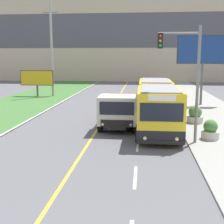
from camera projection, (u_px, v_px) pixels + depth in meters
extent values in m
cube|color=silver|center=(135.00, 177.00, 12.56)|extent=(0.12, 2.40, 0.01)
cube|color=silver|center=(138.00, 145.00, 17.06)|extent=(0.12, 2.40, 0.01)
cube|color=silver|center=(139.00, 127.00, 21.57)|extent=(0.12, 2.40, 0.01)
cube|color=silver|center=(140.00, 115.00, 26.08)|extent=(0.12, 2.40, 0.01)
cube|color=silver|center=(140.00, 106.00, 30.58)|extent=(0.12, 2.40, 0.01)
cube|color=silver|center=(141.00, 100.00, 35.09)|extent=(0.12, 2.40, 0.01)
cube|color=silver|center=(141.00, 95.00, 39.59)|extent=(0.12, 2.40, 0.01)
cube|color=silver|center=(142.00, 91.00, 44.10)|extent=(0.12, 2.40, 0.01)
cube|color=silver|center=(142.00, 88.00, 48.61)|extent=(0.12, 2.40, 0.01)
cube|color=#BCAD93|center=(129.00, 34.00, 62.92)|extent=(80.00, 8.00, 18.44)
cube|color=#4C4C56|center=(128.00, 30.00, 58.91)|extent=(80.00, 0.04, 6.45)
cube|color=yellow|center=(159.00, 111.00, 18.75)|extent=(2.52, 5.52, 2.60)
cube|color=black|center=(158.00, 126.00, 18.91)|extent=(2.54, 5.54, 0.70)
cube|color=black|center=(159.00, 104.00, 18.68)|extent=(2.55, 5.08, 0.91)
cube|color=gray|center=(159.00, 88.00, 18.51)|extent=(2.14, 4.97, 0.08)
cube|color=yellow|center=(155.00, 97.00, 25.04)|extent=(2.52, 5.52, 2.60)
cube|color=black|center=(155.00, 109.00, 25.21)|extent=(2.54, 5.54, 0.70)
cube|color=black|center=(155.00, 92.00, 24.97)|extent=(2.55, 5.08, 0.91)
cube|color=gray|center=(156.00, 80.00, 24.80)|extent=(2.14, 4.97, 0.08)
cube|color=#474747|center=(157.00, 103.00, 21.89)|extent=(2.32, 0.90, 2.39)
cube|color=black|center=(162.00, 112.00, 15.96)|extent=(2.22, 0.04, 0.96)
cube|color=black|center=(161.00, 142.00, 16.22)|extent=(2.47, 0.06, 0.20)
sphere|color=#F4EAB2|center=(145.00, 138.00, 16.26)|extent=(0.20, 0.20, 0.20)
sphere|color=#F4EAB2|center=(177.00, 139.00, 16.10)|extent=(0.20, 0.20, 0.20)
cube|color=white|center=(162.00, 98.00, 15.83)|extent=(1.39, 0.04, 0.28)
cylinder|color=black|center=(138.00, 134.00, 17.54)|extent=(0.28, 1.00, 1.00)
cylinder|color=black|center=(181.00, 135.00, 17.30)|extent=(0.28, 1.00, 1.00)
cylinder|color=black|center=(139.00, 122.00, 20.79)|extent=(0.28, 1.00, 1.00)
cylinder|color=black|center=(175.00, 122.00, 20.55)|extent=(0.28, 1.00, 1.00)
cylinder|color=black|center=(140.00, 109.00, 25.89)|extent=(0.28, 1.00, 1.00)
cylinder|color=black|center=(169.00, 109.00, 25.65)|extent=(0.28, 1.00, 1.00)
cube|color=black|center=(120.00, 119.00, 21.99)|extent=(1.11, 6.02, 0.20)
cube|color=beige|center=(118.00, 109.00, 20.03)|extent=(2.47, 2.36, 1.77)
cube|color=black|center=(117.00, 108.00, 18.80)|extent=(2.10, 0.04, 0.80)
cube|color=black|center=(117.00, 124.00, 18.96)|extent=(1.98, 0.06, 0.44)
sphere|color=silver|center=(103.00, 124.00, 19.05)|extent=(0.18, 0.18, 0.18)
sphere|color=silver|center=(131.00, 125.00, 18.87)|extent=(0.18, 0.18, 0.18)
cube|color=orange|center=(122.00, 113.00, 23.24)|extent=(2.35, 3.40, 0.12)
cube|color=orange|center=(107.00, 105.00, 23.24)|extent=(0.12, 3.40, 1.39)
cube|color=orange|center=(137.00, 105.00, 23.02)|extent=(0.12, 3.40, 1.39)
cube|color=orange|center=(120.00, 109.00, 21.52)|extent=(2.35, 0.12, 1.39)
cube|color=orange|center=(123.00, 102.00, 24.74)|extent=(2.35, 0.12, 1.39)
cube|color=orange|center=(120.00, 97.00, 21.38)|extent=(2.35, 0.12, 0.24)
cylinder|color=black|center=(100.00, 124.00, 20.07)|extent=(0.30, 1.04, 1.04)
cylinder|color=black|center=(136.00, 124.00, 19.84)|extent=(0.30, 1.04, 1.04)
cylinder|color=black|center=(107.00, 114.00, 23.54)|extent=(0.30, 1.04, 1.04)
cylinder|color=black|center=(137.00, 114.00, 23.31)|extent=(0.30, 1.04, 1.04)
cylinder|color=#9E9E99|center=(52.00, 49.00, 37.35)|extent=(0.28, 0.28, 11.27)
cylinder|color=#4C4C4C|center=(50.00, 12.00, 36.60)|extent=(1.80, 0.08, 0.08)
cylinder|color=slate|center=(198.00, 86.00, 16.80)|extent=(0.16, 0.16, 6.41)
cylinder|color=slate|center=(179.00, 33.00, 16.42)|extent=(2.20, 0.10, 0.10)
cube|color=black|center=(160.00, 41.00, 16.59)|extent=(0.28, 0.24, 0.80)
sphere|color=red|center=(160.00, 36.00, 16.42)|extent=(0.14, 0.14, 0.14)
sphere|color=orange|center=(160.00, 41.00, 16.46)|extent=(0.14, 0.14, 0.14)
sphere|color=green|center=(160.00, 45.00, 16.50)|extent=(0.14, 0.14, 0.14)
cylinder|color=#59595B|center=(201.00, 84.00, 30.68)|extent=(0.24, 0.24, 4.17)
cube|color=#333333|center=(203.00, 50.00, 30.09)|extent=(5.01, 0.20, 2.75)
cube|color=navy|center=(203.00, 50.00, 29.98)|extent=(4.85, 0.02, 2.59)
cylinder|color=#59595B|center=(37.00, 91.00, 38.01)|extent=(0.24, 0.24, 1.42)
cube|color=#333333|center=(37.00, 78.00, 37.74)|extent=(4.08, 0.20, 1.82)
cube|color=gold|center=(37.00, 78.00, 37.63)|extent=(3.92, 0.02, 1.66)
cylinder|color=#B7B2A8|center=(210.00, 135.00, 18.00)|extent=(1.01, 1.01, 0.47)
sphere|color=#477A38|center=(211.00, 126.00, 17.91)|extent=(0.81, 0.81, 0.81)
cylinder|color=#B7B2A8|center=(195.00, 120.00, 22.46)|extent=(1.17, 1.17, 0.47)
sphere|color=#477A38|center=(195.00, 112.00, 22.37)|extent=(0.93, 0.93, 0.93)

